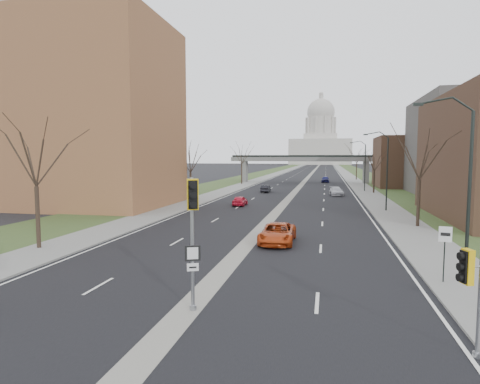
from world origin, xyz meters
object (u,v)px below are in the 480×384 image
(speed_limit_sign, at_px, (445,244))
(car_left_near, at_px, (240,201))
(car_right_near, at_px, (277,233))
(car_right_far, at_px, (325,179))
(signal_pole_median, at_px, (193,220))
(car_left_far, at_px, (266,189))
(car_right_mid, at_px, (336,191))

(speed_limit_sign, bearing_deg, car_left_near, 129.41)
(speed_limit_sign, height_order, car_right_near, speed_limit_sign)
(car_right_far, bearing_deg, signal_pole_median, -92.02)
(car_left_far, bearing_deg, speed_limit_sign, 107.74)
(speed_limit_sign, bearing_deg, signal_pole_median, -140.91)
(car_right_mid, relative_size, car_right_far, 1.03)
(car_left_near, distance_m, car_left_far, 19.16)
(car_right_near, height_order, car_right_far, car_right_far)
(car_left_far, height_order, car_right_mid, car_right_mid)
(car_left_far, relative_size, car_right_mid, 0.84)
(car_left_near, height_order, car_right_far, car_right_far)
(car_right_mid, distance_m, car_right_far, 32.89)
(car_right_far, bearing_deg, car_right_near, -91.29)
(signal_pole_median, relative_size, car_right_mid, 1.15)
(speed_limit_sign, distance_m, car_right_far, 76.99)
(signal_pole_median, distance_m, car_right_far, 82.80)
(speed_limit_sign, bearing_deg, car_right_near, 149.48)
(signal_pole_median, height_order, car_left_far, signal_pole_median)
(car_left_near, relative_size, car_right_mid, 0.80)
(signal_pole_median, bearing_deg, car_right_far, 63.78)
(signal_pole_median, bearing_deg, car_left_near, 76.25)
(speed_limit_sign, relative_size, car_right_far, 0.60)
(car_left_far, bearing_deg, signal_pole_median, 95.02)
(speed_limit_sign, distance_m, car_left_near, 32.27)
(car_right_near, bearing_deg, car_right_mid, 82.44)
(speed_limit_sign, bearing_deg, car_left_far, 118.07)
(car_left_near, bearing_deg, car_right_near, 108.35)
(signal_pole_median, height_order, car_right_mid, signal_pole_median)
(signal_pole_median, relative_size, car_left_far, 1.37)
(speed_limit_sign, height_order, car_left_far, speed_limit_sign)
(car_right_mid, bearing_deg, speed_limit_sign, -91.60)
(speed_limit_sign, distance_m, car_right_mid, 44.12)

